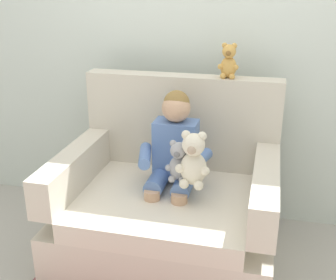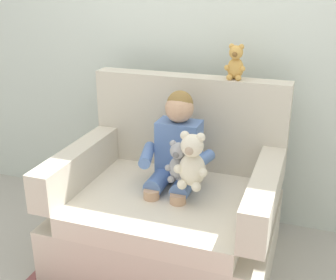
# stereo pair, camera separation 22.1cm
# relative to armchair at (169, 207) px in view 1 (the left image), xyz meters

# --- Properties ---
(ground_plane) EXTENTS (8.00, 8.00, 0.00)m
(ground_plane) POSITION_rel_armchair_xyz_m (0.00, -0.05, -0.33)
(ground_plane) COLOR #ADA89E
(back_wall) EXTENTS (6.00, 0.10, 2.60)m
(back_wall) POSITION_rel_armchair_xyz_m (0.00, 0.65, 0.97)
(back_wall) COLOR silver
(back_wall) RESTS_ON ground
(armchair) EXTENTS (1.27, 0.98, 1.08)m
(armchair) POSITION_rel_armchair_xyz_m (0.00, 0.00, 0.00)
(armchair) COLOR beige
(armchair) RESTS_ON ground
(seated_child) EXTENTS (0.45, 0.39, 0.82)m
(seated_child) POSITION_rel_armchair_xyz_m (0.02, 0.03, 0.35)
(seated_child) COLOR #597AB7
(seated_child) RESTS_ON armchair
(plush_cream) EXTENTS (0.19, 0.16, 0.32)m
(plush_cream) POSITION_rel_armchair_xyz_m (0.17, -0.14, 0.39)
(plush_cream) COLOR silver
(plush_cream) RESTS_ON armchair
(plush_grey) EXTENTS (0.14, 0.12, 0.24)m
(plush_grey) POSITION_rel_armchair_xyz_m (0.08, -0.10, 0.36)
(plush_grey) COLOR #9E9EA3
(plush_grey) RESTS_ON armchair
(plush_honey_on_backrest) EXTENTS (0.13, 0.10, 0.22)m
(plush_honey_on_backrest) POSITION_rel_armchair_xyz_m (0.28, 0.36, 0.85)
(plush_honey_on_backrest) COLOR gold
(plush_honey_on_backrest) RESTS_ON armchair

